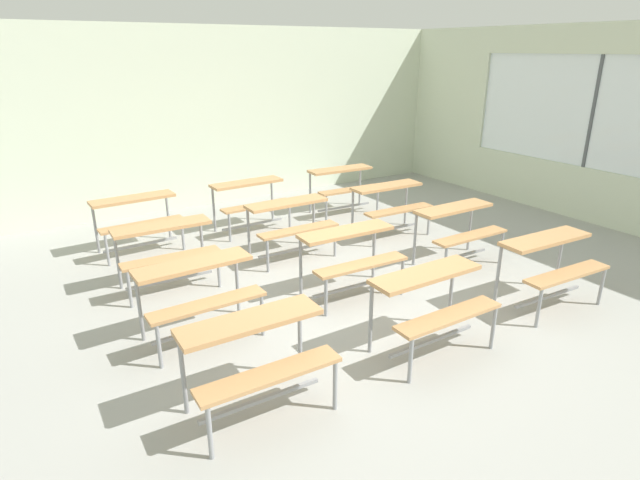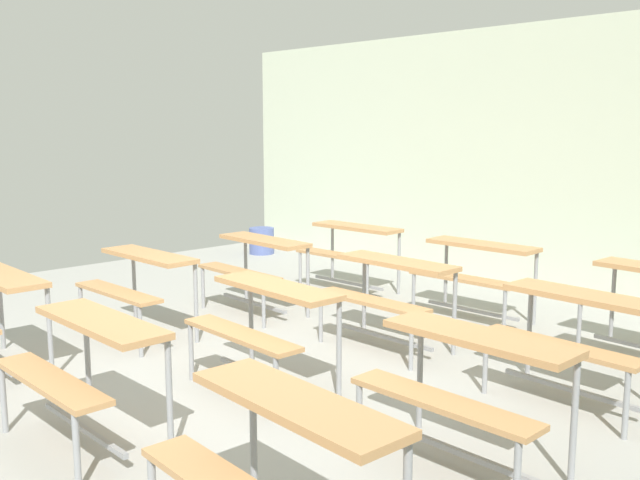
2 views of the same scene
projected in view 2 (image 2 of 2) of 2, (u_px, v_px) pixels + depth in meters
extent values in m
cube|color=#9E9E99|center=(232.00, 389.00, 5.13)|extent=(10.00, 9.00, 0.05)
cube|color=beige|center=(551.00, 158.00, 7.98)|extent=(10.00, 0.12, 3.00)
cube|color=tan|center=(2.00, 276.00, 5.42)|extent=(1.10, 0.34, 0.04)
cylinder|color=gray|center=(1.00, 307.00, 5.94)|extent=(0.04, 0.04, 0.72)
cylinder|color=gray|center=(50.00, 332.00, 5.22)|extent=(0.04, 0.04, 0.72)
cube|color=tan|center=(101.00, 322.00, 4.17)|extent=(1.10, 0.32, 0.04)
cube|color=tan|center=(50.00, 381.00, 3.99)|extent=(1.10, 0.22, 0.03)
cylinder|color=gray|center=(87.00, 356.00, 4.68)|extent=(0.04, 0.04, 0.72)
cylinder|color=gray|center=(169.00, 397.00, 3.97)|extent=(0.04, 0.04, 0.72)
cylinder|color=gray|center=(3.00, 398.00, 4.32)|extent=(0.04, 0.04, 0.44)
cylinder|color=gray|center=(77.00, 452.00, 3.61)|extent=(0.04, 0.04, 0.44)
cube|color=gray|center=(84.00, 429.00, 4.17)|extent=(1.00, 0.04, 0.03)
cube|color=tan|center=(296.00, 403.00, 2.95)|extent=(1.11, 0.37, 0.04)
cylinder|color=gray|center=(253.00, 436.00, 3.47)|extent=(0.04, 0.04, 0.72)
cube|color=tan|center=(149.00, 256.00, 6.30)|extent=(1.11, 0.35, 0.04)
cube|color=tan|center=(117.00, 292.00, 6.12)|extent=(1.11, 0.25, 0.03)
cylinder|color=gray|center=(134.00, 284.00, 6.80)|extent=(0.04, 0.04, 0.72)
cylinder|color=gray|center=(196.00, 302.00, 6.11)|extent=(0.04, 0.04, 0.72)
cylinder|color=gray|center=(81.00, 309.00, 6.44)|extent=(0.04, 0.04, 0.44)
cylinder|color=gray|center=(140.00, 331.00, 5.74)|extent=(0.04, 0.04, 0.44)
cube|color=gray|center=(138.00, 326.00, 6.30)|extent=(1.00, 0.06, 0.03)
cube|color=tan|center=(277.00, 288.00, 5.05)|extent=(1.11, 0.36, 0.04)
cube|color=tan|center=(241.00, 334.00, 4.88)|extent=(1.11, 0.26, 0.03)
cylinder|color=gray|center=(251.00, 319.00, 5.57)|extent=(0.04, 0.04, 0.72)
cylinder|color=gray|center=(339.00, 348.00, 4.83)|extent=(0.04, 0.04, 0.72)
cylinder|color=gray|center=(191.00, 351.00, 5.22)|extent=(0.04, 0.04, 0.44)
cylinder|color=gray|center=(276.00, 388.00, 4.49)|extent=(0.04, 0.04, 0.44)
cube|color=gray|center=(262.00, 376.00, 5.05)|extent=(1.00, 0.06, 0.03)
cube|color=tan|center=(479.00, 337.00, 3.86)|extent=(1.10, 0.32, 0.04)
cube|color=tan|center=(442.00, 402.00, 3.69)|extent=(1.10, 0.22, 0.03)
cylinder|color=gray|center=(420.00, 372.00, 4.37)|extent=(0.04, 0.04, 0.72)
cylinder|color=gray|center=(574.00, 420.00, 3.66)|extent=(0.04, 0.04, 0.72)
cylinder|color=gray|center=(359.00, 419.00, 4.01)|extent=(0.04, 0.04, 0.44)
cube|color=gray|center=(460.00, 453.00, 3.86)|extent=(1.00, 0.03, 0.03)
cube|color=tan|center=(264.00, 241.00, 7.12)|extent=(1.11, 0.34, 0.04)
cube|color=tan|center=(239.00, 272.00, 6.95)|extent=(1.10, 0.24, 0.03)
cylinder|color=gray|center=(246.00, 267.00, 7.64)|extent=(0.04, 0.04, 0.72)
cylinder|color=gray|center=(308.00, 281.00, 6.91)|extent=(0.04, 0.04, 0.72)
cylinder|color=gray|center=(203.00, 287.00, 7.29)|extent=(0.04, 0.04, 0.44)
cylinder|color=gray|center=(264.00, 305.00, 6.56)|extent=(0.04, 0.04, 0.44)
cube|color=gray|center=(254.00, 303.00, 7.13)|extent=(1.00, 0.05, 0.03)
cube|color=tan|center=(397.00, 262.00, 5.99)|extent=(1.10, 0.32, 0.04)
cube|color=tan|center=(371.00, 301.00, 5.81)|extent=(1.10, 0.22, 0.03)
cylinder|color=gray|center=(364.00, 291.00, 6.50)|extent=(0.04, 0.04, 0.72)
cylinder|color=gray|center=(454.00, 312.00, 5.78)|extent=(0.04, 0.04, 0.72)
cylinder|color=gray|center=(321.00, 317.00, 6.14)|extent=(0.04, 0.04, 0.44)
cylinder|color=gray|center=(411.00, 343.00, 5.43)|extent=(0.04, 0.04, 0.44)
cube|color=gray|center=(385.00, 337.00, 5.99)|extent=(1.00, 0.04, 0.03)
cube|color=tan|center=(586.00, 297.00, 4.79)|extent=(1.11, 0.36, 0.04)
cube|color=tan|center=(559.00, 346.00, 4.62)|extent=(1.11, 0.26, 0.03)
cylinder|color=gray|center=(529.00, 329.00, 5.30)|extent=(0.04, 0.04, 0.72)
cylinder|color=gray|center=(485.00, 363.00, 4.96)|extent=(0.04, 0.04, 0.44)
cylinder|color=gray|center=(626.00, 404.00, 4.23)|extent=(0.04, 0.04, 0.44)
cube|color=gray|center=(570.00, 389.00, 4.79)|extent=(1.00, 0.07, 0.03)
cube|color=tan|center=(357.00, 227.00, 8.05)|extent=(1.11, 0.37, 0.04)
cube|color=tan|center=(338.00, 255.00, 7.87)|extent=(1.11, 0.27, 0.03)
cylinder|color=gray|center=(332.00, 252.00, 8.55)|extent=(0.04, 0.04, 0.72)
cylinder|color=gray|center=(399.00, 262.00, 7.87)|extent=(0.04, 0.04, 0.72)
cylinder|color=gray|center=(300.00, 270.00, 8.18)|extent=(0.04, 0.04, 0.44)
cylinder|color=gray|center=(367.00, 283.00, 7.50)|extent=(0.04, 0.04, 0.44)
cube|color=gray|center=(348.00, 283.00, 8.05)|extent=(1.00, 0.08, 0.03)
cube|color=tan|center=(482.00, 245.00, 6.85)|extent=(1.11, 0.35, 0.04)
cube|color=tan|center=(463.00, 278.00, 6.67)|extent=(1.11, 0.25, 0.03)
cylinder|color=gray|center=(446.00, 272.00, 7.35)|extent=(0.04, 0.04, 0.72)
cylinder|color=gray|center=(535.00, 287.00, 6.66)|extent=(0.04, 0.04, 0.72)
cylinder|color=gray|center=(414.00, 294.00, 6.99)|extent=(0.04, 0.04, 0.44)
cylinder|color=gray|center=(504.00, 313.00, 6.30)|extent=(0.04, 0.04, 0.44)
cube|color=gray|center=(472.00, 310.00, 6.85)|extent=(1.00, 0.06, 0.03)
cylinder|color=gray|center=(613.00, 300.00, 6.16)|extent=(0.04, 0.04, 0.72)
cylinder|color=gray|center=(579.00, 328.00, 5.83)|extent=(0.04, 0.04, 0.44)
cylinder|color=#51609E|center=(262.00, 241.00, 10.43)|extent=(0.36, 0.36, 0.38)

